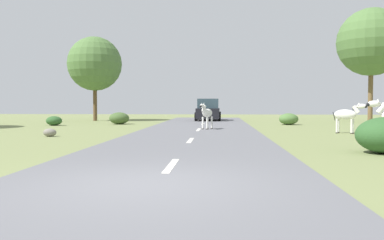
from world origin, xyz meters
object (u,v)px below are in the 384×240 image
(tree_1, at_px, (95,64))
(tree_0, at_px, (371,42))
(zebra_0, at_px, (207,113))
(zebra_2, at_px, (347,115))
(car_0, at_px, (208,110))
(bush_1, at_px, (54,121))
(bush_4, at_px, (119,118))
(rock_0, at_px, (50,132))
(bush_2, at_px, (289,119))

(tree_1, bearing_deg, tree_0, -3.28)
(zebra_0, distance_m, tree_0, 16.14)
(zebra_2, xyz_separation_m, car_0, (-6.87, 13.11, -0.03))
(zebra_0, bearing_deg, car_0, -66.97)
(zebra_2, height_order, tree_1, tree_1)
(zebra_0, xyz_separation_m, tree_0, (11.99, 9.54, 5.09))
(tree_0, bearing_deg, zebra_0, -141.49)
(zebra_0, height_order, tree_0, tree_0)
(tree_1, bearing_deg, bush_1, -93.80)
(bush_1, xyz_separation_m, bush_4, (3.77, 1.88, 0.10))
(zebra_0, height_order, zebra_2, zebra_2)
(car_0, height_order, tree_0, tree_0)
(car_0, distance_m, rock_0, 16.99)
(zebra_0, xyz_separation_m, zebra_2, (6.67, -2.03, -0.01))
(zebra_0, height_order, bush_1, zebra_0)
(tree_1, height_order, rock_0, tree_1)
(tree_1, xyz_separation_m, bush_2, (14.71, -5.14, -4.24))
(car_0, xyz_separation_m, bush_2, (5.48, -5.46, -0.47))
(car_0, height_order, bush_2, car_0)
(tree_0, height_order, rock_0, tree_0)
(zebra_2, xyz_separation_m, bush_1, (-16.56, 5.71, -0.57))
(tree_0, bearing_deg, tree_1, 176.72)
(car_0, xyz_separation_m, rock_0, (-6.39, -15.73, -0.67))
(zebra_0, xyz_separation_m, rock_0, (-6.59, -4.65, -0.71))
(tree_1, relative_size, rock_0, 12.04)
(zebra_2, bearing_deg, bush_1, -78.42)
(zebra_2, xyz_separation_m, tree_1, (-16.09, 12.80, 3.75))
(car_0, xyz_separation_m, tree_0, (12.19, -1.54, 5.13))
(bush_4, xyz_separation_m, rock_0, (-0.46, -10.20, -0.23))
(car_0, bearing_deg, bush_2, -44.29)
(tree_0, distance_m, tree_1, 21.49)
(tree_0, bearing_deg, car_0, 172.78)
(tree_1, height_order, bush_1, tree_1)
(zebra_0, distance_m, bush_1, 10.57)
(zebra_0, height_order, bush_4, zebra_0)
(zebra_0, relative_size, bush_1, 1.40)
(zebra_2, bearing_deg, bush_2, -139.15)
(tree_1, distance_m, bush_2, 16.15)
(car_0, bearing_deg, zebra_0, -88.40)
(zebra_0, bearing_deg, bush_4, -20.21)
(rock_0, bearing_deg, zebra_2, 11.16)
(bush_1, height_order, bush_4, bush_4)
(tree_0, xyz_separation_m, tree_1, (-21.41, 1.23, -1.35))
(zebra_2, bearing_deg, tree_0, -174.10)
(car_0, relative_size, bush_1, 4.32)
(car_0, bearing_deg, tree_1, -177.46)
(zebra_2, distance_m, rock_0, 13.53)
(tree_1, xyz_separation_m, rock_0, (2.84, -15.41, -4.45))
(car_0, height_order, tree_1, tree_1)
(bush_1, relative_size, rock_0, 1.78)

